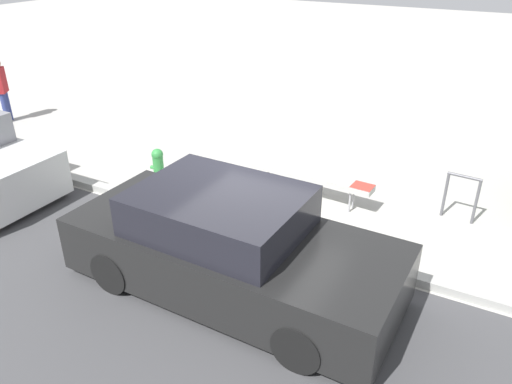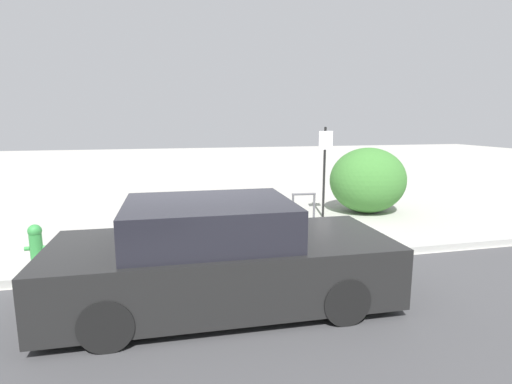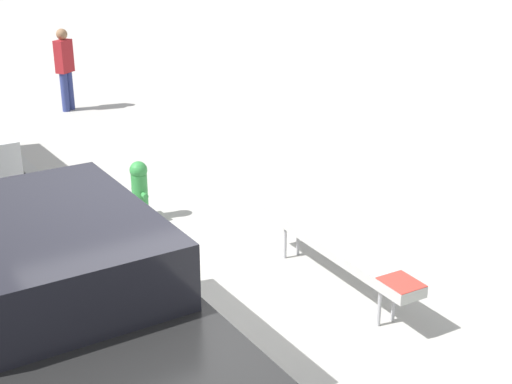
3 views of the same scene
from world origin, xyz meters
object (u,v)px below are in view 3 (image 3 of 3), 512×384
(fire_hydrant, at_px, (140,189))
(parked_car_near, at_px, (53,316))
(bench, at_px, (336,248))
(pedestrian, at_px, (65,67))

(fire_hydrant, relative_size, parked_car_near, 0.17)
(fire_hydrant, bearing_deg, parked_car_near, -35.69)
(bench, relative_size, parked_car_near, 0.53)
(pedestrian, xyz_separation_m, parked_car_near, (8.62, -3.15, -0.20))
(pedestrian, bearing_deg, fire_hydrant, -135.82)
(fire_hydrant, distance_m, parked_car_near, 3.46)
(bench, distance_m, pedestrian, 8.57)
(fire_hydrant, bearing_deg, pedestrian, 168.97)
(fire_hydrant, height_order, parked_car_near, parked_car_near)
(parked_car_near, bearing_deg, fire_hydrant, 145.57)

